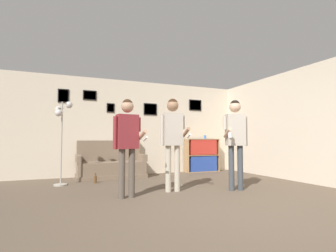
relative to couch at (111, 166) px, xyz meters
The scene contains 11 objects.
ground_plane 4.35m from the couch, 74.85° to the right, with size 20.00×20.00×0.00m, color brown.
wall_back 1.59m from the couch, 19.88° to the left, with size 8.09×0.08×2.70m.
wall_right 4.56m from the couch, 25.40° to the right, with size 0.06×6.96×2.70m.
couch is the anchor object (origin of this frame).
bookshelf 2.87m from the couch, ahead, with size 1.10×0.30×1.02m.
floor_lamp 1.77m from the couch, 146.53° to the right, with size 0.36×0.39×1.84m.
person_player_foreground_left 2.66m from the couch, 94.10° to the right, with size 0.53×0.44×1.69m.
person_player_foreground_center 2.60m from the couch, 72.09° to the right, with size 0.50×0.49×1.78m.
person_watcher_holding_cup 3.43m from the couch, 54.20° to the right, with size 0.57×0.40×1.77m.
bottle_on_floor 0.93m from the couch, 122.58° to the right, with size 0.07×0.07×0.23m.
drinking_cup 3.07m from the couch, ahead, with size 0.07×0.07×0.11m.
Camera 1 is at (-2.38, -2.80, 0.98)m, focal length 28.00 mm.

